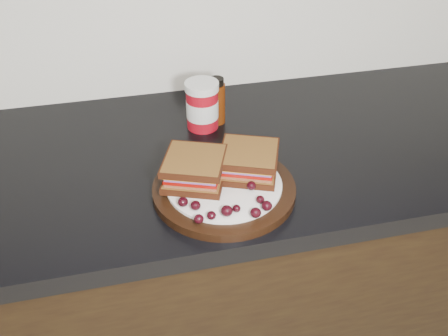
{
  "coord_description": "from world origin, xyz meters",
  "views": [
    {
      "loc": [
        -0.06,
        0.81,
        1.52
      ],
      "look_at": [
        0.12,
        1.55,
        0.96
      ],
      "focal_mm": 40.0,
      "sensor_mm": 36.0,
      "label": 1
    }
  ],
  "objects_px": {
    "sandwich_left": "(195,169)",
    "condiment_jar": "(202,105)",
    "oil_bottle": "(216,101)",
    "plate": "(224,189)"
  },
  "relations": [
    {
      "from": "plate",
      "to": "sandwich_left",
      "type": "distance_m",
      "value": 0.07
    },
    {
      "from": "sandwich_left",
      "to": "condiment_jar",
      "type": "distance_m",
      "value": 0.24
    },
    {
      "from": "condiment_jar",
      "to": "oil_bottle",
      "type": "distance_m",
      "value": 0.04
    },
    {
      "from": "plate",
      "to": "sandwich_left",
      "type": "bearing_deg",
      "value": 156.43
    },
    {
      "from": "sandwich_left",
      "to": "oil_bottle",
      "type": "bearing_deg",
      "value": 89.38
    },
    {
      "from": "plate",
      "to": "condiment_jar",
      "type": "height_order",
      "value": "condiment_jar"
    },
    {
      "from": "sandwich_left",
      "to": "oil_bottle",
      "type": "height_order",
      "value": "oil_bottle"
    },
    {
      "from": "plate",
      "to": "oil_bottle",
      "type": "height_order",
      "value": "oil_bottle"
    },
    {
      "from": "oil_bottle",
      "to": "sandwich_left",
      "type": "bearing_deg",
      "value": -111.62
    },
    {
      "from": "sandwich_left",
      "to": "condiment_jar",
      "type": "xyz_separation_m",
      "value": [
        0.06,
        0.23,
        0.01
      ]
    }
  ]
}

